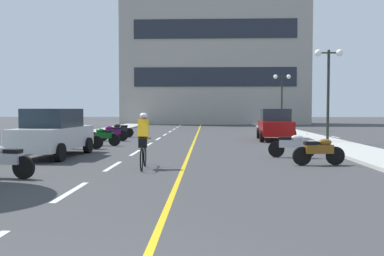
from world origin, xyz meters
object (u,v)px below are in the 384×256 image
motorcycle_3 (319,151)px  motorcycle_4 (292,145)px  motorcycle_6 (104,136)px  parked_car_mid (275,124)px  motorcycle_2 (4,160)px  motorcycle_5 (84,139)px  street_lamp_mid (328,74)px  parked_car_near (53,133)px  cyclist_rider (143,139)px  street_lamp_far (282,89)px  motorcycle_8 (120,130)px  motorcycle_7 (113,133)px

motorcycle_3 → motorcycle_4: (-0.45, 2.04, 0.00)m
motorcycle_6 → motorcycle_4: bearing=-29.7°
parked_car_mid → motorcycle_6: bearing=-156.9°
motorcycle_2 → motorcycle_4: size_ratio=1.00×
motorcycle_6 → motorcycle_5: bearing=-104.4°
street_lamp_mid → parked_car_near: bearing=-151.9°
parked_car_near → motorcycle_3: parked_car_near is taller
parked_car_mid → cyclist_rider: 12.88m
street_lamp_far → cyclist_rider: (-8.26, -22.69, -2.65)m
parked_car_near → cyclist_rider: (3.88, -2.90, -0.03)m
street_lamp_far → parked_car_mid: bearing=-102.0°
motorcycle_2 → motorcycle_4: 9.73m
motorcycle_6 → parked_car_mid: bearing=23.1°
motorcycle_5 → motorcycle_8: 7.78m
street_lamp_far → motorcycle_8: street_lamp_far is taller
motorcycle_4 → motorcycle_8: (-8.72, 10.72, 0.00)m
parked_car_near → motorcycle_8: bearing=88.7°
street_lamp_mid → motorcycle_2: bearing=-135.7°
motorcycle_7 → motorcycle_8: (-0.24, 3.10, 0.00)m
motorcycle_4 → parked_car_near: bearing=-179.9°
parked_car_mid → motorcycle_7: 9.32m
motorcycle_5 → parked_car_mid: bearing=30.7°
parked_car_mid → motorcycle_6: (-9.03, -3.85, -0.44)m
parked_car_near → motorcycle_4: 8.98m
street_lamp_far → motorcycle_6: bearing=-127.1°
parked_car_near → motorcycle_8: parked_car_near is taller
cyclist_rider → motorcycle_3: bearing=8.9°
street_lamp_mid → motorcycle_2: (-11.61, -11.33, -3.19)m
motorcycle_8 → motorcycle_7: bearing=-85.6°
motorcycle_4 → street_lamp_mid: bearing=63.8°
motorcycle_4 → motorcycle_7: bearing=138.1°
cyclist_rider → street_lamp_mid: bearing=48.6°
motorcycle_8 → parked_car_near: bearing=-91.3°
street_lamp_mid → parked_car_near: size_ratio=1.12×
motorcycle_7 → cyclist_rider: size_ratio=0.95×
cyclist_rider → motorcycle_2: bearing=-149.6°
parked_car_near → motorcycle_5: (0.27, 2.94, -0.44)m
motorcycle_4 → motorcycle_5: bearing=161.4°
motorcycle_8 → motorcycle_3: bearing=-54.3°
motorcycle_3 → motorcycle_6: (-8.70, 6.74, 0.00)m
street_lamp_mid → motorcycle_8: bearing=160.4°
motorcycle_7 → cyclist_rider: cyclist_rider is taller
parked_car_mid → motorcycle_4: bearing=-95.2°
motorcycle_8 → parked_car_mid: bearing=-12.8°
street_lamp_far → motorcycle_3: (-2.71, -21.82, -3.06)m
motorcycle_4 → motorcycle_7: size_ratio=1.00×
motorcycle_2 → motorcycle_3: bearing=17.7°
motorcycle_2 → motorcycle_3: size_ratio=1.00×
parked_car_near → motorcycle_3: 9.65m
parked_car_near → parked_car_mid: size_ratio=1.00×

